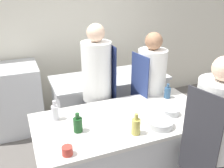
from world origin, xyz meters
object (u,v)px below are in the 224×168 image
at_px(chef_at_stove, 98,93).
at_px(bowl_prep_small, 170,111).
at_px(bottle_olive_oil, 78,124).
at_px(bottle_vinegar, 167,92).
at_px(bottle_wine, 55,112).
at_px(chef_at_prep_near, 210,148).
at_px(bowl_mixing_large, 160,123).
at_px(oven_range, 12,99).
at_px(cup, 67,151).
at_px(chef_at_pass_far, 150,95).
at_px(bottle_cooking_oil, 136,126).
at_px(stockpot, 103,68).

xyz_separation_m(chef_at_stove, bowl_prep_small, (0.55, -0.80, 0.03)).
distance_m(bottle_olive_oil, bottle_vinegar, 1.24).
height_order(chef_at_stove, bottle_wine, chef_at_stove).
height_order(chef_at_prep_near, bowl_mixing_large, chef_at_prep_near).
relative_size(oven_range, bottle_vinegar, 5.70).
bearing_deg(oven_range, cup, -78.68).
height_order(chef_at_pass_far, bottle_cooking_oil, chef_at_pass_far).
height_order(oven_range, bottle_olive_oil, bottle_olive_oil).
distance_m(cup, stockpot, 1.91).
height_order(chef_at_prep_near, chef_at_stove, chef_at_stove).
xyz_separation_m(bowl_mixing_large, stockpot, (-0.01, 1.58, 0.07)).
distance_m(bowl_mixing_large, bowl_prep_small, 0.28).
bearing_deg(bowl_mixing_large, bottle_cooking_oil, -174.77).
xyz_separation_m(bottle_cooking_oil, bowl_prep_small, (0.51, 0.19, -0.05)).
bearing_deg(cup, stockpot, 60.67).
bearing_deg(cup, bowl_prep_small, 11.84).
bearing_deg(bottle_wine, oven_range, 106.22).
height_order(chef_at_stove, bottle_vinegar, chef_at_stove).
relative_size(chef_at_pass_far, bottle_wine, 7.63).
xyz_separation_m(chef_at_stove, cup, (-0.63, -1.05, 0.04)).
bearing_deg(oven_range, chef_at_stove, -44.55).
distance_m(bowl_mixing_large, cup, 0.95).
bearing_deg(bottle_olive_oil, bottle_vinegar, 14.00).
bearing_deg(stockpot, bowl_mixing_large, -89.68).
height_order(bottle_vinegar, stockpot, stockpot).
bearing_deg(stockpot, bottle_vinegar, -67.79).
relative_size(bottle_wine, cup, 2.38).
bearing_deg(chef_at_prep_near, bottle_vinegar, -24.39).
xyz_separation_m(bottle_wine, cup, (-0.01, -0.60, -0.05)).
relative_size(oven_range, chef_at_stove, 0.59).
bearing_deg(chef_at_stove, stockpot, 155.13).
relative_size(chef_at_prep_near, stockpot, 7.49).
bearing_deg(bottle_cooking_oil, bottle_vinegar, 37.47).
height_order(chef_at_prep_near, cup, chef_at_prep_near).
xyz_separation_m(bottle_cooking_oil, bowl_mixing_large, (0.28, 0.03, -0.05)).
distance_m(bottle_wine, cup, 0.60).
bearing_deg(cup, bowl_mixing_large, 5.08).
bearing_deg(chef_at_prep_near, bowl_mixing_large, 17.58).
bearing_deg(bottle_vinegar, bowl_prep_small, -118.83).
distance_m(chef_at_stove, bowl_mixing_large, 1.02).
height_order(chef_at_stove, bottle_cooking_oil, chef_at_stove).
xyz_separation_m(oven_range, stockpot, (1.35, -0.40, 0.47)).
bearing_deg(cup, chef_at_stove, 59.16).
bearing_deg(bottle_wine, stockpot, 49.08).
distance_m(bottle_cooking_oil, bowl_prep_small, 0.55).
bearing_deg(bowl_prep_small, oven_range, 131.11).
bearing_deg(bowl_mixing_large, chef_at_pass_far, 66.10).
relative_size(bowl_mixing_large, bowl_prep_small, 1.39).
bearing_deg(bottle_wine, bottle_cooking_oil, -39.91).
bearing_deg(bottle_vinegar, bottle_olive_oil, -166.00).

